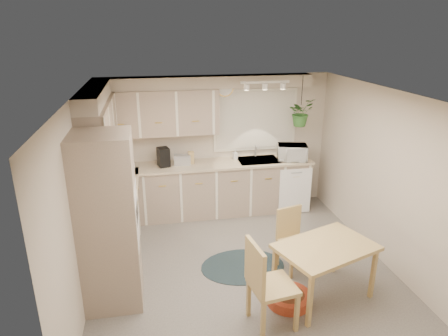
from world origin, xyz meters
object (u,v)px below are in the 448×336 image
Objects in this scene: chair_left at (273,284)px; dining_table at (324,271)px; chair_back at (295,241)px; pet_bed at (289,298)px; braided_rug at (243,266)px; microwave at (292,151)px.

dining_table is at bearing 106.06° from chair_left.
chair_back is (0.62, 0.97, -0.09)m from chair_left.
chair_back reaches higher than pet_bed.
chair_left reaches higher than chair_back.
pet_bed is (0.31, 0.30, -0.46)m from chair_left.
chair_left is 1.94× the size of pet_bed.
pet_bed is (-0.44, -0.04, -0.29)m from dining_table.
braided_rug is at bearing 174.61° from chair_left.
microwave is (1.21, 2.83, 0.59)m from chair_left.
dining_table is 1.20m from braided_rug.
chair_left reaches higher than pet_bed.
microwave is at bearing -122.43° from chair_back.
chair_back is 0.82m from braided_rug.
braided_rug is (-0.81, 0.81, -0.35)m from dining_table.
chair_left is 0.63m from pet_bed.
dining_table is at bearing -87.07° from microwave.
microwave reaches higher than braided_rug.
dining_table is 0.85m from chair_left.
dining_table is at bearing 5.59° from pet_bed.
dining_table is 2.11× the size of pet_bed.
microwave is (0.90, 2.53, 1.05)m from pet_bed.
pet_bed is at bearing 50.20° from chair_back.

